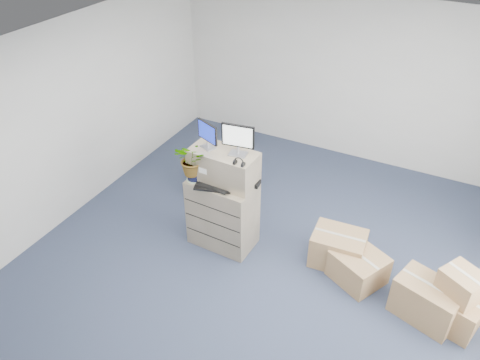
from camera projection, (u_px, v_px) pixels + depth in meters
name	position (u px, v px, depth m)	size (l,w,h in m)	color
ground	(253.00, 276.00, 6.03)	(7.00, 7.00, 0.00)	#262D44
wall_back	(346.00, 79.00, 7.80)	(6.00, 0.02, 2.80)	beige
filing_cabinet_lower	(223.00, 213.00, 6.30)	(0.86, 0.53, 1.01)	gray
filing_cabinet_upper	(224.00, 166.00, 5.92)	(0.86, 0.43, 0.43)	gray
monitor_left	(208.00, 134.00, 5.77)	(0.34, 0.20, 0.35)	#99999E
monitor_right	(238.00, 138.00, 5.62)	(0.41, 0.19, 0.41)	#99999E
headphones	(239.00, 162.00, 5.53)	(0.13, 0.13, 0.01)	black
keyboard	(214.00, 187.00, 5.90)	(0.48, 0.20, 0.02)	black
mouse	(242.00, 192.00, 5.80)	(0.09, 0.05, 0.03)	silver
water_bottle	(227.00, 174.00, 5.94)	(0.07, 0.07, 0.24)	gray
phone_dock	(220.00, 176.00, 6.05)	(0.07, 0.05, 0.14)	silver
external_drive	(252.00, 183.00, 5.95)	(0.20, 0.15, 0.06)	black
tissue_box	(246.00, 179.00, 5.90)	(0.24, 0.12, 0.09)	#4796F1
potted_plant	(193.00, 163.00, 5.91)	(0.43, 0.48, 0.45)	#A5C09B
office_chair	(217.00, 169.00, 7.47)	(0.67, 0.62, 0.68)	slate
cardboard_boxes	(395.00, 279.00, 5.64)	(2.17, 1.01, 0.76)	#987949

